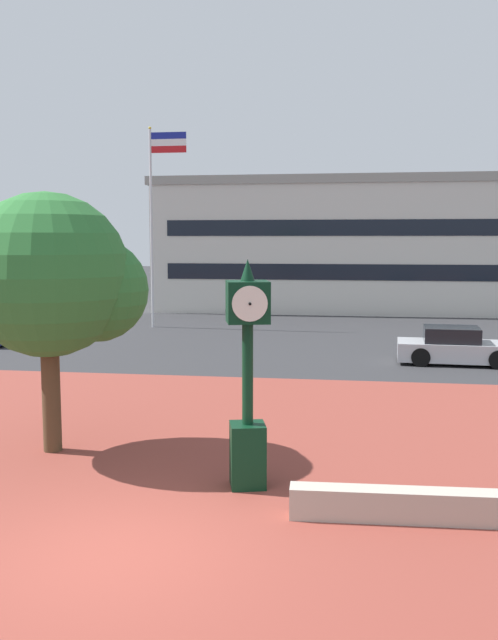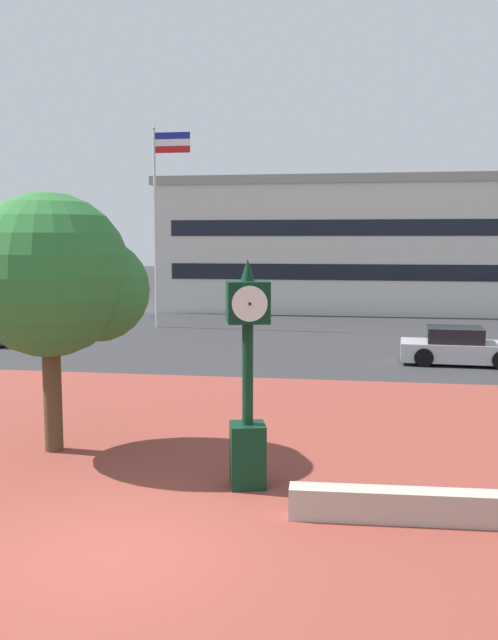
{
  "view_description": "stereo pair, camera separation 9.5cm",
  "coord_description": "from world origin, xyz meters",
  "px_view_note": "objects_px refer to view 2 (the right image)",
  "views": [
    {
      "loc": [
        3.19,
        -8.76,
        4.3
      ],
      "look_at": [
        1.46,
        2.73,
        2.95
      ],
      "focal_mm": 39.02,
      "sensor_mm": 36.0,
      "label": 1
    },
    {
      "loc": [
        3.28,
        -8.75,
        4.3
      ],
      "look_at": [
        1.46,
        2.73,
        2.95
      ],
      "focal_mm": 39.02,
      "sensor_mm": 36.0,
      "label": 2
    }
  ],
  "objects_px": {
    "civic_building": "(340,245)",
    "street_clock": "(248,379)",
    "car_street_near": "(459,348)",
    "plaza_tree": "(59,279)",
    "flagpole_primary": "(159,209)"
  },
  "relations": [
    {
      "from": "street_clock",
      "to": "civic_building",
      "type": "distance_m",
      "value": 33.01
    },
    {
      "from": "car_street_near",
      "to": "civic_building",
      "type": "bearing_deg",
      "value": -163.78
    },
    {
      "from": "street_clock",
      "to": "flagpole_primary",
      "type": "height_order",
      "value": "flagpole_primary"
    },
    {
      "from": "street_clock",
      "to": "car_street_near",
      "type": "bearing_deg",
      "value": 53.39
    },
    {
      "from": "plaza_tree",
      "to": "car_street_near",
      "type": "height_order",
      "value": "plaza_tree"
    },
    {
      "from": "flagpole_primary",
      "to": "civic_building",
      "type": "bearing_deg",
      "value": 54.18
    },
    {
      "from": "civic_building",
      "to": "street_clock",
      "type": "bearing_deg",
      "value": -91.09
    },
    {
      "from": "car_street_near",
      "to": "flagpole_primary",
      "type": "bearing_deg",
      "value": -119.35
    },
    {
      "from": "plaza_tree",
      "to": "flagpole_primary",
      "type": "distance_m",
      "value": 20.23
    },
    {
      "from": "car_street_near",
      "to": "civic_building",
      "type": "xyz_separation_m",
      "value": [
        -4.7,
        19.92,
        3.4
      ]
    },
    {
      "from": "street_clock",
      "to": "car_street_near",
      "type": "relative_size",
      "value": 0.96
    },
    {
      "from": "street_clock",
      "to": "flagpole_primary",
      "type": "bearing_deg",
      "value": 95.67
    },
    {
      "from": "car_street_near",
      "to": "flagpole_primary",
      "type": "xyz_separation_m",
      "value": [
        -13.1,
        8.28,
        5.18
      ]
    },
    {
      "from": "street_clock",
      "to": "flagpole_primary",
      "type": "relative_size",
      "value": 0.41
    },
    {
      "from": "plaza_tree",
      "to": "civic_building",
      "type": "xyz_separation_m",
      "value": [
        4.7,
        31.4,
        0.46
      ]
    }
  ]
}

